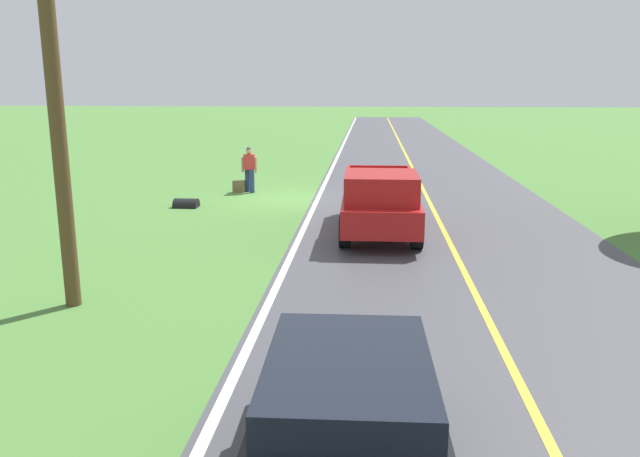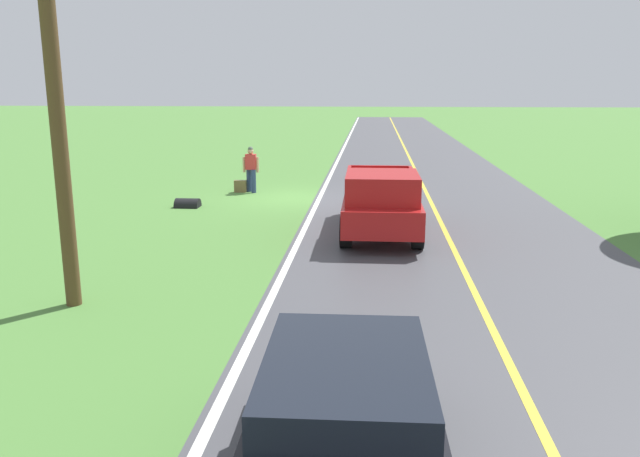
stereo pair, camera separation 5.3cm
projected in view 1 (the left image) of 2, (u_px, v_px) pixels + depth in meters
The scene contains 10 objects.
ground_plane at pixel (291, 198), 22.92m from camera, with size 200.00×200.00×0.00m, color #4C7F38.
road_surface at pixel (428, 200), 22.54m from camera, with size 8.32×120.00×0.00m, color #47474C.
lane_edge_line at pixel (318, 198), 22.84m from camera, with size 0.16×117.60×0.00m, color silver.
lane_centre_line at pixel (428, 200), 22.53m from camera, with size 0.14×117.60×0.00m, color gold.
hitchhiker_walking at pixel (249, 167), 23.99m from camera, with size 0.62×0.51×1.75m.
suitcase_carried at pixel (239, 186), 24.09m from camera, with size 0.20×0.46×0.46m, color brown.
pickup_truck_passing at pixel (380, 200), 17.08m from camera, with size 2.13×5.42×1.82m.
sedan_ahead_same_lane at pixel (348, 426), 6.17m from camera, with size 1.99×4.43×1.41m.
utility_pole_roadside at pixel (51, 59), 10.79m from camera, with size 0.28×0.28×8.92m, color brown.
drainage_culvert at pixel (186, 207), 21.19m from camera, with size 0.60×0.60×0.80m, color black.
Camera 1 is at (-2.86, 22.44, 4.02)m, focal length 35.28 mm.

